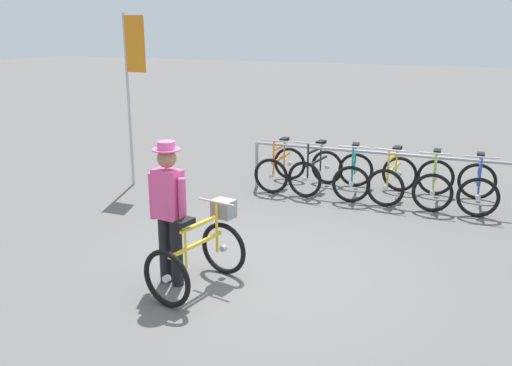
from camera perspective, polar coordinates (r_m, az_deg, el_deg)
ground_plane at (r=7.05m, az=0.04°, el=-8.99°), size 80.00×80.00×0.00m
bike_rack_rail at (r=9.86m, az=12.46°, el=2.20°), size 4.61×0.23×0.88m
racked_bike_orange at (r=10.55m, az=2.56°, el=1.59°), size 0.69×1.13×0.98m
racked_bike_black at (r=10.35m, az=6.21°, el=1.22°), size 0.77×1.15×0.97m
racked_bike_teal at (r=10.19m, az=10.00°, el=0.84°), size 0.84×1.21×0.98m
racked_bike_yellow at (r=10.07m, az=13.89°, el=0.44°), size 0.72×1.13×0.97m
racked_bike_lime at (r=10.01m, az=17.85°, el=0.04°), size 0.73×1.14×0.97m
racked_bike_blue at (r=9.99m, az=21.84°, el=-0.37°), size 0.73×1.15×0.97m
featured_bicycle at (r=6.51m, az=-5.64°, el=-6.96°), size 0.83×1.23×0.97m
person_with_featured_bike at (r=6.46m, az=-8.96°, el=-2.52°), size 0.53×0.32×1.72m
banner_flag at (r=10.58m, az=-12.59°, el=11.50°), size 0.45×0.05×3.20m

